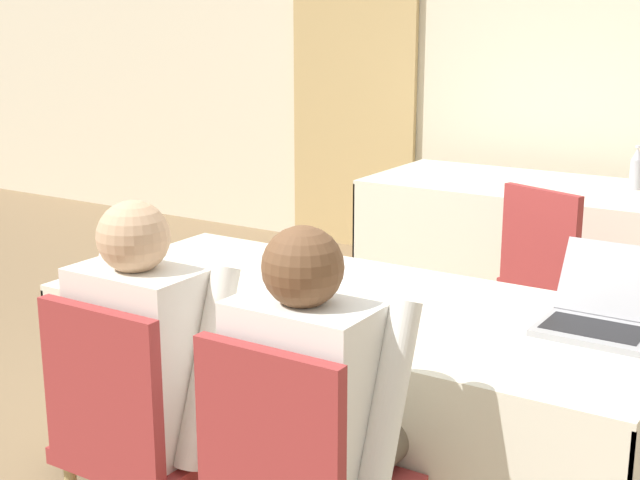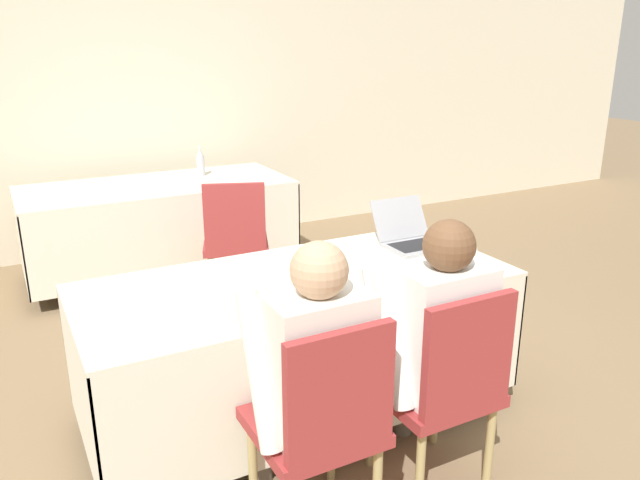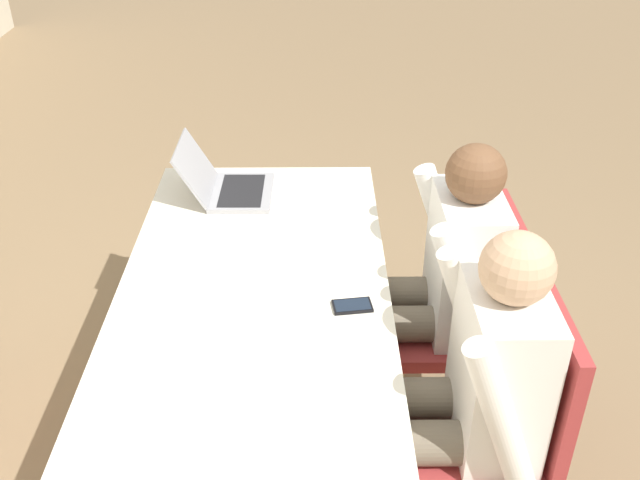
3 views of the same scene
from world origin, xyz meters
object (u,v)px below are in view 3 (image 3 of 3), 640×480
Objects in this scene: chair_near_right at (465,312)px; chair_near_left at (499,424)px; person_checkered_shirt at (470,384)px; person_white_shirt at (441,276)px; laptop at (228,185)px; cell_phone at (352,306)px.

chair_near_left is at bearing 0.00° from chair_near_right.
chair_near_right is at bearing 169.36° from person_checkered_shirt.
chair_near_right is 0.78× the size of person_white_shirt.
person_white_shirt reaches higher than chair_near_left.
person_white_shirt is (0.55, 0.00, 0.00)m from person_checkered_shirt.
chair_near_left is at bearing -138.43° from laptop.
chair_near_left is 0.78× the size of person_white_shirt.
laptop is at bearing 23.88° from cell_phone.
laptop is 0.41× the size of chair_near_right.
person_checkered_shirt is at bearing -137.29° from cell_phone.
cell_phone is at bearing -122.24° from chair_near_left.
laptop is 0.32× the size of person_checkered_shirt.
person_white_shirt is at bearing -120.75° from laptop.
person_white_shirt reaches higher than cell_phone.
person_checkered_shirt reaches higher than laptop.
person_checkered_shirt and person_white_shirt have the same top height.
cell_phone is 0.57m from chair_near_right.
chair_near_right is (-0.48, -0.90, -0.28)m from laptop.
cell_phone is 0.11× the size of person_checkered_shirt.
laptop reaches higher than chair_near_left.
person_checkered_shirt reaches higher than chair_near_left.
chair_near_left is 0.55m from chair_near_right.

